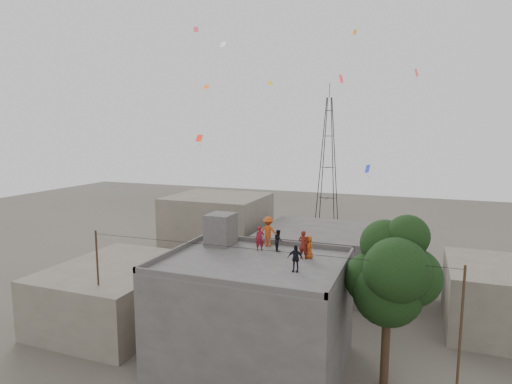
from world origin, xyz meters
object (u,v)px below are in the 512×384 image
transmission_tower (328,161)px  person_red_adult (303,245)px  stair_head_box (221,229)px  person_dark_adult (295,258)px  tree (392,274)px

transmission_tower → person_red_adult: (6.47, -38.45, -2.16)m
stair_head_box → person_dark_adult: size_ratio=1.43×
person_red_adult → person_dark_adult: size_ratio=1.16×
person_red_adult → person_dark_adult: person_red_adult is taller
transmission_tower → person_dark_adult: bearing=-80.7°
person_dark_adult → tree: bearing=14.7°
person_dark_adult → person_red_adult: bearing=93.1°
transmission_tower → person_red_adult: transmission_tower is taller
transmission_tower → person_red_adult: size_ratio=12.36×
person_red_adult → person_dark_adult: bearing=102.0°
person_red_adult → tree: bearing=176.3°
stair_head_box → tree: (10.57, -2.00, -1.00)m
tree → person_red_adult: bearing=169.0°
person_red_adult → person_dark_adult: (0.20, -2.34, -0.11)m
stair_head_box → tree: size_ratio=0.22×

